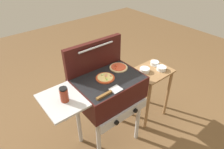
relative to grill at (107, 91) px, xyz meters
name	(u,v)px	position (x,y,z in m)	size (l,w,h in m)	color
ground_plane	(109,139)	(0.01, 0.00, -0.76)	(8.00, 8.00, 0.00)	brown
grill	(107,91)	(0.00, 0.00, 0.00)	(0.96, 0.53, 0.90)	#38110F
grill_lid_open	(94,56)	(0.01, 0.22, 0.30)	(0.63, 0.09, 0.30)	#38110F
pizza_cheese	(105,78)	(-0.01, 0.02, 0.15)	(0.18, 0.18, 0.04)	#C64723
pizza_pepperoni	(118,67)	(0.21, 0.08, 0.15)	(0.18, 0.18, 0.03)	beige
sauce_jar	(64,95)	(-0.45, -0.02, 0.21)	(0.07, 0.07, 0.13)	maroon
spatula	(109,93)	(-0.12, -0.18, 0.15)	(0.26, 0.09, 0.02)	#B7BABF
prep_table	(150,84)	(0.67, 0.00, -0.24)	(0.44, 0.36, 0.71)	olive
topping_bowl_near	(145,70)	(0.59, 0.05, -0.02)	(0.12, 0.12, 0.04)	silver
topping_bowl_far	(161,68)	(0.76, -0.06, -0.02)	(0.11, 0.11, 0.04)	silver
topping_bowl_middle	(155,63)	(0.79, 0.07, -0.02)	(0.10, 0.10, 0.04)	silver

